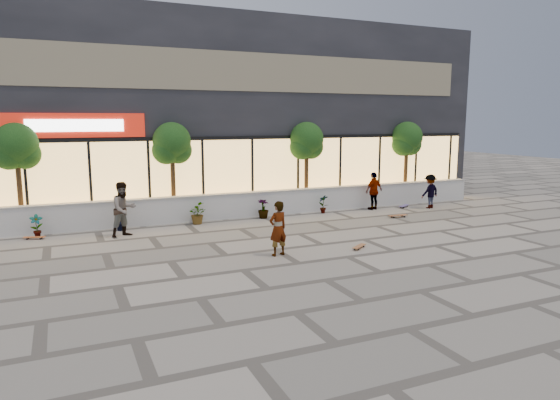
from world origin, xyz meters
name	(u,v)px	position (x,y,z in m)	size (l,w,h in m)	color
ground	(348,257)	(0.00, 0.00, 0.00)	(80.00, 80.00, 0.00)	#9F968A
planter_wall	(261,203)	(0.00, 7.00, 0.52)	(22.00, 0.42, 1.04)	silver
retail_building	(220,115)	(0.00, 12.49, 4.25)	(24.00, 9.17, 8.50)	black
shrub_a	(36,226)	(-8.50, 6.45, 0.41)	(0.43, 0.29, 0.81)	#163D13
shrub_b	(121,219)	(-5.70, 6.45, 0.41)	(0.45, 0.36, 0.81)	#163D13
shrub_c	(196,214)	(-2.90, 6.45, 0.41)	(0.73, 0.63, 0.81)	#163D13
shrub_d	(263,209)	(-0.10, 6.45, 0.41)	(0.45, 0.45, 0.81)	#163D13
shrub_e	(323,204)	(2.70, 6.45, 0.41)	(0.43, 0.29, 0.81)	#163D13
tree_west	(16,149)	(-9.00, 7.70, 2.99)	(1.60, 1.50, 3.92)	#482F19
tree_midwest	(172,146)	(-3.50, 7.70, 2.99)	(1.60, 1.50, 3.92)	#482F19
tree_mideast	(307,143)	(2.50, 7.70, 2.99)	(1.60, 1.50, 3.92)	#482F19
tree_east	(407,141)	(8.00, 7.70, 2.99)	(1.60, 1.50, 3.92)	#482F19
skater_center	(278,228)	(-1.83, 0.99, 0.82)	(0.60, 0.39, 1.65)	silver
skater_left	(124,209)	(-5.71, 5.42, 0.95)	(0.93, 0.72, 1.90)	#898058
skater_right_near	(374,191)	(5.19, 6.30, 0.85)	(1.00, 0.41, 1.70)	silver
skater_right_far	(430,191)	(7.76, 5.59, 0.78)	(1.00, 0.58, 1.55)	maroon
skateboard_center	(359,246)	(0.83, 0.70, 0.07)	(0.70, 0.56, 0.09)	brown
skateboard_left	(34,237)	(-8.58, 6.20, 0.07)	(0.72, 0.38, 0.08)	#BA5522
skateboard_right_near	(398,215)	(5.08, 4.35, 0.08)	(0.85, 0.24, 0.10)	brown
skateboard_right_far	(404,206)	(6.82, 6.20, 0.08)	(0.78, 0.59, 0.10)	#5C4C8C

